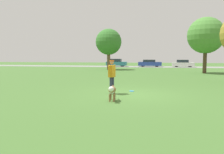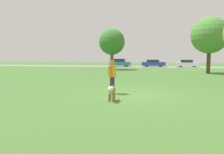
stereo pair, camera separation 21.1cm
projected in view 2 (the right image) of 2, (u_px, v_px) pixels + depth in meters
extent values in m
plane|color=#426B2D|center=(131.00, 94.00, 10.46)|extent=(120.00, 120.00, 0.00)
cube|color=gray|center=(154.00, 67.00, 40.13)|extent=(120.00, 6.00, 0.01)
cylinder|color=#2D334C|center=(113.00, 85.00, 10.72)|extent=(0.15, 0.15, 0.82)
cylinder|color=#2D334C|center=(111.00, 86.00, 10.50)|extent=(0.15, 0.15, 0.82)
cube|color=#C68419|center=(112.00, 71.00, 10.55)|extent=(0.29, 0.46, 0.58)
cylinder|color=#C68419|center=(114.00, 71.00, 10.77)|extent=(0.12, 0.22, 0.59)
cylinder|color=#C68419|center=(110.00, 71.00, 10.33)|extent=(0.12, 0.22, 0.59)
sphere|color=#A87A5B|center=(112.00, 62.00, 10.51)|extent=(0.24, 0.24, 0.20)
cylinder|color=#D15B19|center=(112.00, 61.00, 10.50)|extent=(0.25, 0.25, 0.06)
ellipsoid|color=olive|center=(112.00, 90.00, 8.86)|extent=(0.35, 0.59, 0.30)
ellipsoid|color=white|center=(111.00, 92.00, 8.71)|extent=(0.22, 0.18, 0.16)
sphere|color=white|center=(110.00, 89.00, 8.50)|extent=(0.22, 0.22, 0.21)
cylinder|color=olive|center=(113.00, 98.00, 8.70)|extent=(0.08, 0.08, 0.31)
cylinder|color=olive|center=(109.00, 98.00, 8.72)|extent=(0.08, 0.08, 0.31)
cylinder|color=olive|center=(114.00, 96.00, 9.05)|extent=(0.08, 0.08, 0.31)
cylinder|color=olive|center=(110.00, 96.00, 9.07)|extent=(0.08, 0.08, 0.31)
cylinder|color=olive|center=(113.00, 87.00, 9.24)|extent=(0.07, 0.27, 0.23)
cylinder|color=#268CE5|center=(132.00, 91.00, 11.39)|extent=(0.25, 0.25, 0.02)
torus|color=#268CE5|center=(132.00, 91.00, 11.39)|extent=(0.25, 0.25, 0.02)
cylinder|color=#4C3826|center=(209.00, 61.00, 23.87)|extent=(0.40, 0.40, 2.67)
sphere|color=#4C8938|center=(210.00, 35.00, 23.61)|extent=(3.95, 3.95, 3.95)
cylinder|color=brown|center=(112.00, 61.00, 31.16)|extent=(0.46, 0.46, 2.56)
sphere|color=#38752D|center=(112.00, 42.00, 30.91)|extent=(3.67, 3.67, 3.67)
cube|color=teal|center=(120.00, 64.00, 41.31)|extent=(3.84, 1.70, 0.68)
cube|color=#232D38|center=(120.00, 60.00, 41.28)|extent=(2.00, 1.45, 0.55)
cylinder|color=black|center=(127.00, 65.00, 41.78)|extent=(0.64, 0.20, 0.64)
cylinder|color=black|center=(126.00, 65.00, 40.38)|extent=(0.64, 0.20, 0.64)
cylinder|color=black|center=(115.00, 65.00, 42.28)|extent=(0.64, 0.20, 0.64)
cylinder|color=black|center=(114.00, 65.00, 40.88)|extent=(0.64, 0.20, 0.64)
cube|color=#284293|center=(154.00, 64.00, 40.10)|extent=(4.22, 1.76, 0.68)
cube|color=#232D38|center=(153.00, 61.00, 40.08)|extent=(2.20, 1.51, 0.42)
cylinder|color=black|center=(161.00, 65.00, 40.56)|extent=(0.61, 0.20, 0.61)
cylinder|color=black|center=(161.00, 65.00, 39.11)|extent=(0.61, 0.20, 0.61)
cylinder|color=black|center=(147.00, 65.00, 41.14)|extent=(0.61, 0.20, 0.61)
cylinder|color=black|center=(146.00, 65.00, 39.69)|extent=(0.61, 0.20, 0.61)
cube|color=white|center=(187.00, 64.00, 38.76)|extent=(3.89, 1.86, 0.63)
cube|color=#232D38|center=(187.00, 61.00, 38.74)|extent=(2.04, 1.55, 0.47)
cylinder|color=black|center=(194.00, 65.00, 39.19)|extent=(0.59, 0.22, 0.59)
cylinder|color=black|center=(194.00, 66.00, 37.78)|extent=(0.59, 0.22, 0.59)
cylinder|color=black|center=(180.00, 65.00, 39.79)|extent=(0.59, 0.22, 0.59)
cylinder|color=black|center=(181.00, 66.00, 38.37)|extent=(0.59, 0.22, 0.59)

